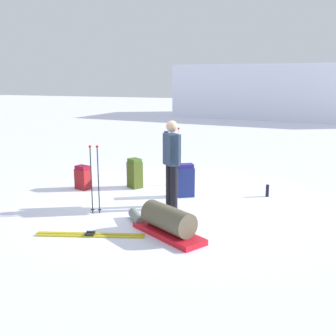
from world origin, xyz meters
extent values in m
plane|color=white|center=(0.00, 0.00, 0.00)|extent=(80.00, 80.00, 0.00)
cube|color=white|center=(0.91, 19.03, 1.63)|extent=(13.81, 6.24, 3.27)
cylinder|color=black|center=(0.27, -0.42, 0.42)|extent=(0.14, 0.14, 0.85)
cylinder|color=black|center=(0.13, -0.28, 0.42)|extent=(0.14, 0.14, 0.85)
cube|color=#23344A|center=(0.20, -0.35, 1.15)|extent=(0.40, 0.39, 0.60)
cylinder|color=#23344A|center=(0.37, -0.51, 1.18)|extent=(0.09, 0.09, 0.58)
cylinder|color=#23344A|center=(0.03, -0.18, 1.18)|extent=(0.09, 0.09, 0.58)
sphere|color=tan|center=(0.20, -0.35, 1.59)|extent=(0.22, 0.22, 0.22)
cube|color=gold|center=(-0.56, -2.12, 0.01)|extent=(1.70, 0.58, 0.02)
cube|color=black|center=(-0.56, -2.12, 0.04)|extent=(0.15, 0.10, 0.03)
cube|color=gold|center=(-0.53, -2.21, 0.01)|extent=(1.70, 0.58, 0.02)
cube|color=black|center=(-0.53, -2.21, 0.04)|extent=(0.15, 0.10, 0.03)
cube|color=maroon|center=(-2.14, 0.22, 0.23)|extent=(0.38, 0.31, 0.46)
cube|color=maroon|center=(-2.14, 0.22, 0.50)|extent=(0.34, 0.28, 0.08)
cube|color=navy|center=(0.23, 0.45, 0.31)|extent=(0.42, 0.38, 0.63)
cube|color=navy|center=(0.23, 0.45, 0.67)|extent=(0.38, 0.34, 0.08)
cube|color=#414F19|center=(-1.08, 0.73, 0.30)|extent=(0.39, 0.37, 0.60)
cube|color=#3B5D1B|center=(-1.08, 0.73, 0.64)|extent=(0.35, 0.33, 0.08)
cylinder|color=black|center=(-1.08, -1.16, 0.62)|extent=(0.02, 0.02, 1.23)
sphere|color=#A51919|center=(-1.08, -1.16, 1.26)|extent=(0.05, 0.05, 0.05)
cylinder|color=black|center=(-1.08, -1.16, 0.06)|extent=(0.07, 0.07, 0.01)
cylinder|color=black|center=(-0.96, -1.13, 0.62)|extent=(0.02, 0.02, 1.23)
sphere|color=#A51919|center=(-0.96, -1.13, 1.26)|extent=(0.05, 0.05, 0.05)
cylinder|color=black|center=(-0.96, -1.13, 0.06)|extent=(0.07, 0.07, 0.01)
cylinder|color=#B1B4B6|center=(-0.36, 1.22, 0.66)|extent=(0.02, 0.02, 1.31)
sphere|color=#A51919|center=(-0.36, 1.22, 1.34)|extent=(0.05, 0.05, 0.05)
cylinder|color=black|center=(-0.36, 1.22, 0.06)|extent=(0.07, 0.07, 0.01)
cylinder|color=#B1B4B6|center=(-0.21, 1.27, 0.66)|extent=(0.02, 0.02, 1.31)
sphere|color=#A51919|center=(-0.21, 1.27, 1.34)|extent=(0.05, 0.05, 0.05)
cylinder|color=black|center=(-0.21, 1.27, 0.06)|extent=(0.07, 0.07, 0.01)
cube|color=red|center=(0.64, -1.73, 0.04)|extent=(1.40, 1.09, 0.09)
cylinder|color=brown|center=(0.64, -1.73, 0.29)|extent=(1.02, 0.83, 0.40)
cylinder|color=slate|center=(-0.09, -1.34, 0.09)|extent=(0.48, 0.55, 0.18)
cylinder|color=black|center=(1.87, 1.04, 0.13)|extent=(0.07, 0.07, 0.26)
camera|label=1|loc=(2.73, -7.45, 2.49)|focal=43.14mm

